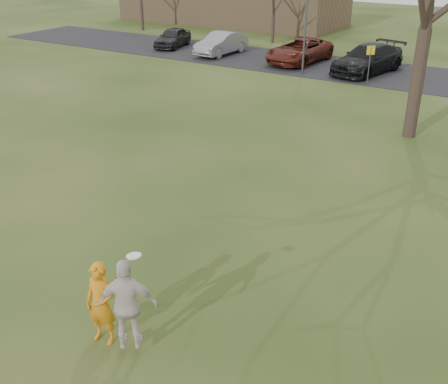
{
  "coord_description": "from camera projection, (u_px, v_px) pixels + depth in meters",
  "views": [
    {
      "loc": [
        6.37,
        -6.38,
        7.37
      ],
      "look_at": [
        0.0,
        4.0,
        1.5
      ],
      "focal_mm": 43.11,
      "sensor_mm": 36.0,
      "label": 1
    }
  ],
  "objects": [
    {
      "name": "ground",
      "position": [
        123.0,
        329.0,
        11.1
      ],
      "size": [
        120.0,
        120.0,
        0.0
      ],
      "primitive_type": "plane",
      "color": "#1E380F",
      "rests_on": "ground"
    },
    {
      "name": "parking_strip",
      "position": [
        418.0,
        78.0,
        30.29
      ],
      "size": [
        62.0,
        6.5,
        0.04
      ],
      "primitive_type": "cube",
      "color": "black",
      "rests_on": "ground"
    },
    {
      "name": "player_defender",
      "position": [
        101.0,
        304.0,
        10.42
      ],
      "size": [
        0.71,
        0.52,
        1.79
      ],
      "primitive_type": "imported",
      "rotation": [
        0.0,
        0.0,
        0.14
      ],
      "color": "orange",
      "rests_on": "ground"
    },
    {
      "name": "car_0",
      "position": [
        173.0,
        38.0,
        38.19
      ],
      "size": [
        2.35,
        4.12,
        1.32
      ],
      "primitive_type": "imported",
      "rotation": [
        0.0,
        0.0,
        0.21
      ],
      "color": "black",
      "rests_on": "parking_strip"
    },
    {
      "name": "car_1",
      "position": [
        221.0,
        43.0,
        35.82
      ],
      "size": [
        1.81,
        4.49,
        1.45
      ],
      "primitive_type": "imported",
      "rotation": [
        0.0,
        0.0,
        -0.06
      ],
      "color": "gray",
      "rests_on": "parking_strip"
    },
    {
      "name": "car_2",
      "position": [
        299.0,
        50.0,
        33.57
      ],
      "size": [
        2.91,
        5.5,
        1.48
      ],
      "primitive_type": "imported",
      "rotation": [
        0.0,
        0.0,
        -0.09
      ],
      "color": "#561E14",
      "rests_on": "parking_strip"
    },
    {
      "name": "car_3",
      "position": [
        368.0,
        59.0,
        31.05
      ],
      "size": [
        3.39,
        5.82,
        1.58
      ],
      "primitive_type": "imported",
      "rotation": [
        0.0,
        0.0,
        -0.23
      ],
      "color": "black",
      "rests_on": "parking_strip"
    },
    {
      "name": "catching_play",
      "position": [
        128.0,
        305.0,
        9.97
      ],
      "size": [
        1.2,
        0.98,
        2.15
      ],
      "color": "beige",
      "rests_on": "ground"
    },
    {
      "name": "building",
      "position": [
        232.0,
        0.0,
        48.86
      ],
      "size": [
        20.6,
        8.5,
        5.14
      ],
      "color": "#8C6D4C",
      "rests_on": "ground"
    },
    {
      "name": "lamp_post",
      "position": [
        307.0,
        2.0,
        29.48
      ],
      "size": [
        0.34,
        0.34,
        6.27
      ],
      "color": "#47474C",
      "rests_on": "ground"
    },
    {
      "name": "sign_yellow",
      "position": [
        370.0,
        58.0,
        28.31
      ],
      "size": [
        0.35,
        0.35,
        2.08
      ],
      "color": "#47474C",
      "rests_on": "ground"
    }
  ]
}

